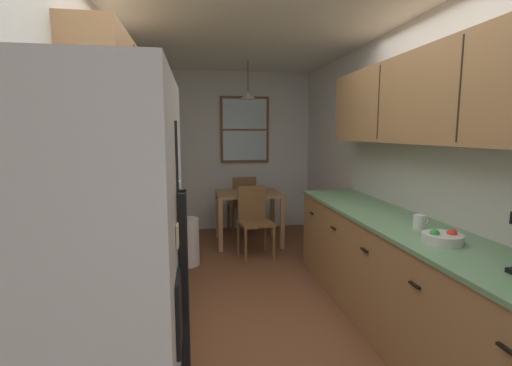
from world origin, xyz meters
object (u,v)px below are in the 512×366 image
Objects in this scene: microwave_over_range at (82,126)px; trash_bin at (186,242)px; dining_chair_far at (243,202)px; dining_table at (248,201)px; fruit_bowl at (442,238)px; table_serving_bowl at (246,192)px; storage_canister at (128,226)px; stove_range at (118,341)px; refrigerator at (77,346)px; mug_by_coffeemaker at (419,222)px; dining_chair_near at (254,218)px.

microwave_over_range is 1.08× the size of trash_bin.
dining_table is at bearing -89.08° from dining_chair_far.
fruit_bowl is 3.14m from table_serving_bowl.
dining_table is 1.19m from trash_bin.
fruit_bowl is at bearing -75.77° from dining_table.
microwave_over_range reaches higher than storage_canister.
fruit_bowl is (1.94, 0.07, 0.46)m from stove_range.
refrigerator is at bearing -103.94° from dining_chair_far.
mug_by_coffeemaker is (1.70, -2.02, 0.67)m from trash_bin.
fruit_bowl is at bearing -54.97° from trash_bin.
refrigerator is 2.26m from mug_by_coffeemaker.
storage_canister reaches higher than mug_by_coffeemaker.
dining_chair_near is at bearing 71.52° from refrigerator.
fruit_bowl is at bearing 2.03° from stove_range.
stove_range is at bearing -96.94° from trash_bin.
refrigerator is at bearing -106.00° from dining_table.
stove_range is at bearing -0.03° from microwave_over_range.
stove_range reaches higher than trash_bin.
trash_bin is at bearing 81.31° from storage_canister.
stove_range is 1.22× the size of dining_chair_near.
dining_chair_near is 2.70m from fruit_bowl.
table_serving_bowl is at bearing 67.11° from storage_canister.
refrigerator reaches higher than trash_bin.
microwave_over_range reaches higher than stove_range.
trash_bin is 4.96× the size of mug_by_coffeemaker.
mug_by_coffeemaker is at bearing 80.83° from fruit_bowl.
microwave_over_range is at bearing -111.74° from dining_table.
refrigerator is 15.47× the size of mug_by_coffeemaker.
fruit_bowl is at bearing 1.92° from microwave_over_range.
storage_canister is at bearing -112.89° from table_serving_bowl.
storage_canister reaches higher than dining_chair_far.
stove_range is 3.92m from dining_chair_far.
trash_bin is at bearing 80.43° from microwave_over_range.
table_serving_bowl reaches higher than trash_bin.
dining_chair_far is at bearing 102.24° from fruit_bowl.
dining_table is 4.64× the size of table_serving_bowl.
trash_bin is 2.33× the size of fruit_bowl.
stove_range reaches higher than dining_chair_near.
microwave_over_range is 2.25m from mug_by_coffeemaker.
table_serving_bowl is (1.11, 2.63, -0.23)m from storage_canister.
fruit_bowl reaches higher than dining_chair_far.
trash_bin is at bearing -167.51° from dining_chair_near.
dining_chair_far is 3.71× the size of fruit_bowl.
refrigerator is 0.84m from stove_range.
storage_canister is at bearing 178.45° from mug_by_coffeemaker.
dining_chair_near is at bearing 66.24° from stove_range.
trash_bin is (0.41, 2.42, -1.33)m from microwave_over_range.
dining_chair_far is at bearing 71.44° from microwave_over_range.
refrigerator is at bearing -108.48° from dining_chair_near.
dining_chair_far is 1.59× the size of trash_bin.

